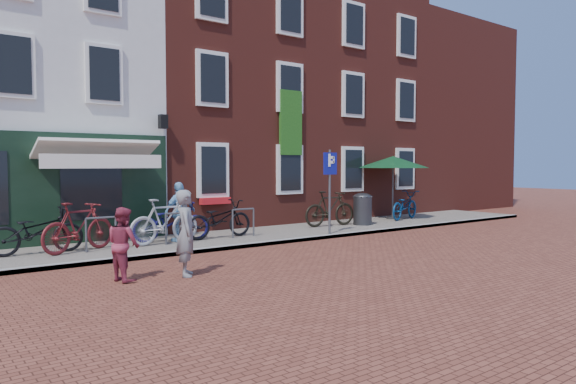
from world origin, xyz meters
TOP-DOWN VIEW (x-y plane):
  - ground at (0.00, 0.00)m, footprint 80.00×80.00m
  - sidewalk at (1.00, 1.50)m, footprint 24.00×3.00m
  - building_brick_mid at (2.00, 7.00)m, footprint 6.00×8.00m
  - building_brick_right at (8.00, 7.00)m, footprint 6.00×8.00m
  - filler_right at (14.50, 7.00)m, footprint 7.00×8.00m
  - litter_bin at (5.43, 1.35)m, footprint 0.63×0.63m
  - parking_sign at (2.94, 0.24)m, footprint 0.50×0.08m
  - parasol at (7.76, 2.06)m, footprint 2.70×2.70m
  - woman at (-2.90, -2.15)m, footprint 0.62×0.72m
  - boy at (-4.04, -1.84)m, footprint 0.64×0.76m
  - cafe_person at (-1.30, 1.53)m, footprint 0.99×0.55m
  - bicycle_0 at (-4.82, 1.65)m, footprint 2.06×0.78m
  - bicycle_1 at (-3.95, 1.40)m, footprint 2.04×1.25m
  - bicycle_2 at (-1.49, 1.66)m, footprint 2.14×1.13m
  - bicycle_3 at (-1.83, 1.33)m, footprint 2.02×0.74m
  - bicycle_4 at (-0.13, 1.46)m, footprint 2.07×0.80m
  - bicycle_5 at (4.23, 1.68)m, footprint 2.03×0.76m
  - bicycle_6 at (7.95, 1.64)m, footprint 2.16×1.26m

SIDE VIEW (x-z plane):
  - ground at x=0.00m, z-range 0.00..0.00m
  - sidewalk at x=1.00m, z-range 0.00..0.10m
  - bicycle_0 at x=-4.82m, z-range 0.10..1.17m
  - bicycle_2 at x=-1.49m, z-range 0.10..1.17m
  - bicycle_4 at x=-0.13m, z-range 0.10..1.17m
  - bicycle_6 at x=7.95m, z-range 0.10..1.17m
  - boy at x=-4.04m, z-range 0.00..1.38m
  - bicycle_1 at x=-3.95m, z-range 0.10..1.29m
  - bicycle_3 at x=-1.83m, z-range 0.10..1.29m
  - bicycle_5 at x=4.23m, z-range 0.10..1.29m
  - litter_bin at x=5.43m, z-range 0.12..1.29m
  - woman at x=-2.90m, z-range 0.00..1.68m
  - cafe_person at x=-1.30m, z-range 0.10..1.70m
  - parking_sign at x=2.94m, z-range 0.53..3.05m
  - parasol at x=7.76m, z-range 1.11..3.60m
  - filler_right at x=14.50m, z-range 0.00..9.00m
  - building_brick_mid at x=2.00m, z-range 0.00..10.00m
  - building_brick_right at x=8.00m, z-range 0.00..10.00m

